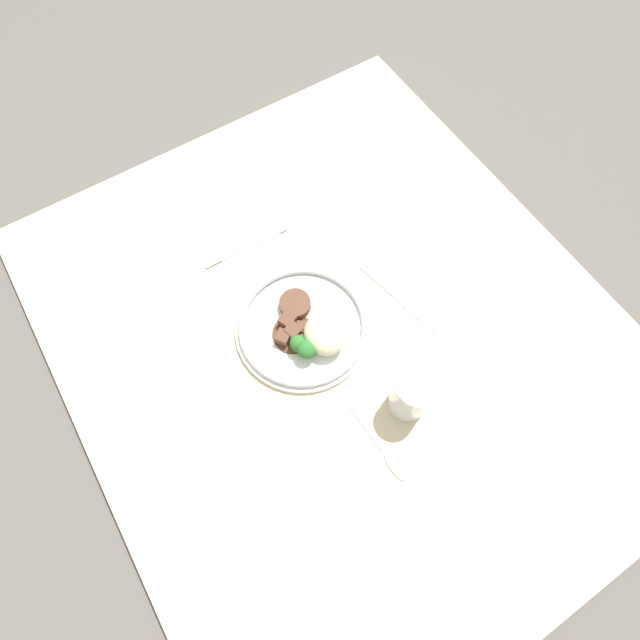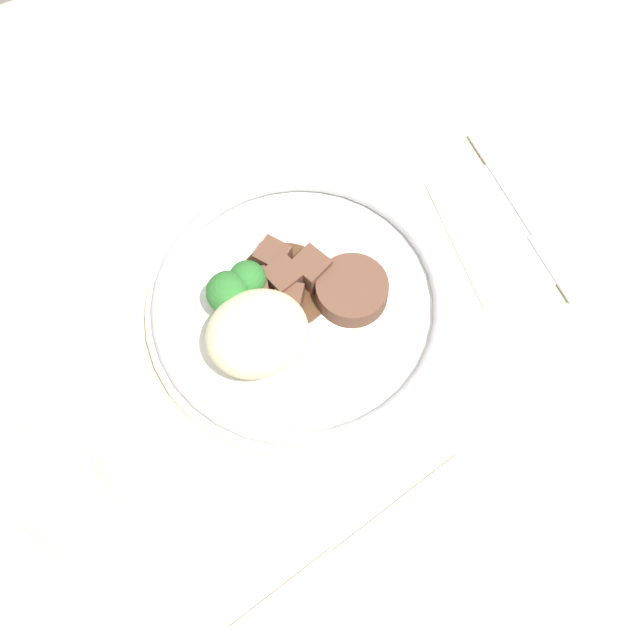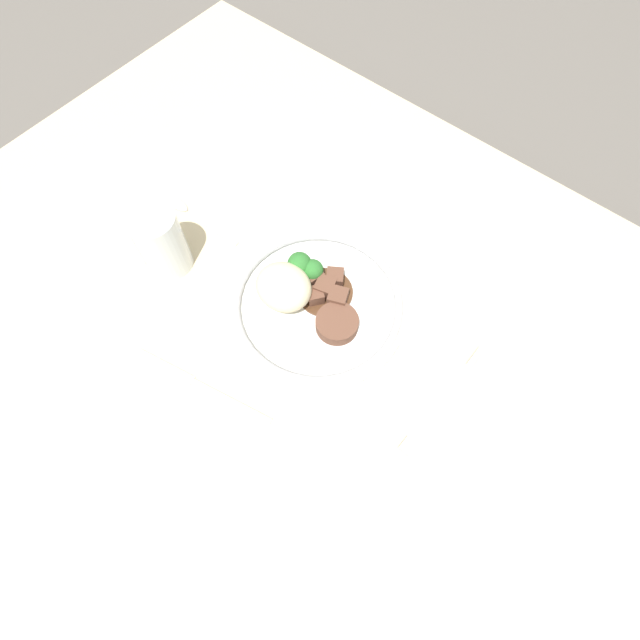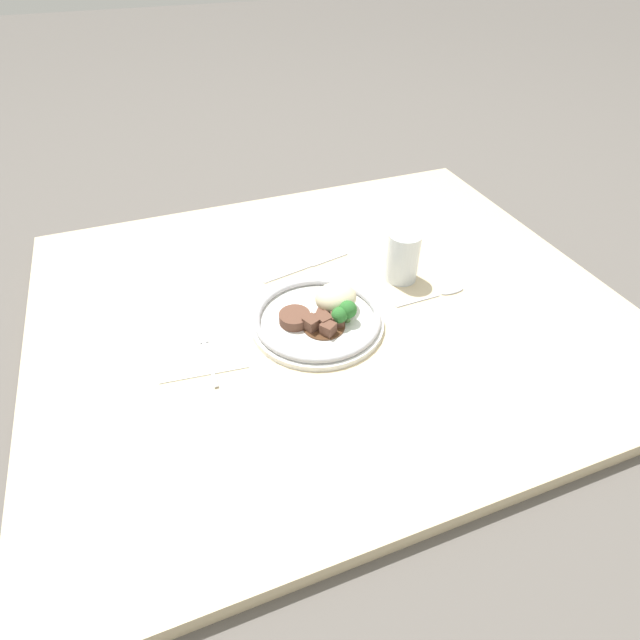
{
  "view_description": "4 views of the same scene",
  "coord_description": "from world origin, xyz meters",
  "px_view_note": "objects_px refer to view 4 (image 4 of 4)",
  "views": [
    {
      "loc": [
        0.28,
        -0.22,
        0.89
      ],
      "look_at": [
        -0.03,
        -0.03,
        0.07
      ],
      "focal_mm": 28.0,
      "sensor_mm": 36.0,
      "label": 1
    },
    {
      "loc": [
        0.07,
        0.24,
        0.69
      ],
      "look_at": [
        -0.05,
        -0.03,
        0.07
      ],
      "focal_mm": 50.0,
      "sensor_mm": 36.0,
      "label": 2
    },
    {
      "loc": [
        -0.26,
        0.2,
        0.66
      ],
      "look_at": [
        -0.07,
        -0.03,
        0.07
      ],
      "focal_mm": 28.0,
      "sensor_mm": 36.0,
      "label": 3
    },
    {
      "loc": [
        -0.29,
        -0.73,
        0.65
      ],
      "look_at": [
        -0.05,
        -0.08,
        0.06
      ],
      "focal_mm": 28.0,
      "sensor_mm": 36.0,
      "label": 4
    }
  ],
  "objects_px": {
    "juice_glass": "(403,259)",
    "knife": "(310,266)",
    "fork": "(204,344)",
    "spoon": "(444,293)",
    "plate": "(321,316)"
  },
  "relations": [
    {
      "from": "fork",
      "to": "knife",
      "type": "distance_m",
      "value": 0.31
    },
    {
      "from": "juice_glass",
      "to": "knife",
      "type": "xyz_separation_m",
      "value": [
        -0.17,
        0.11,
        -0.05
      ]
    },
    {
      "from": "plate",
      "to": "spoon",
      "type": "distance_m",
      "value": 0.27
    },
    {
      "from": "knife",
      "to": "plate",
      "type": "bearing_deg",
      "value": -115.49
    },
    {
      "from": "plate",
      "to": "fork",
      "type": "bearing_deg",
      "value": 175.53
    },
    {
      "from": "plate",
      "to": "fork",
      "type": "relative_size",
      "value": 1.35
    },
    {
      "from": "spoon",
      "to": "plate",
      "type": "bearing_deg",
      "value": 177.36
    },
    {
      "from": "juice_glass",
      "to": "knife",
      "type": "bearing_deg",
      "value": 146.76
    },
    {
      "from": "juice_glass",
      "to": "fork",
      "type": "xyz_separation_m",
      "value": [
        -0.43,
        -0.06,
        -0.04
      ]
    },
    {
      "from": "fork",
      "to": "plate",
      "type": "bearing_deg",
      "value": -93.97
    },
    {
      "from": "knife",
      "to": "spoon",
      "type": "distance_m",
      "value": 0.29
    },
    {
      "from": "juice_glass",
      "to": "spoon",
      "type": "height_order",
      "value": "juice_glass"
    },
    {
      "from": "knife",
      "to": "spoon",
      "type": "height_order",
      "value": "spoon"
    },
    {
      "from": "juice_glass",
      "to": "plate",
      "type": "bearing_deg",
      "value": -159.58
    },
    {
      "from": "fork",
      "to": "spoon",
      "type": "bearing_deg",
      "value": -91.94
    }
  ]
}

